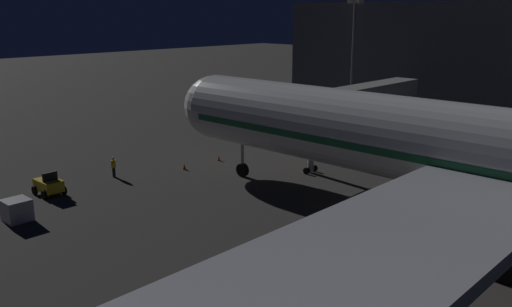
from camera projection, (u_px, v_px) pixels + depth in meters
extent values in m
plane|color=#383533|center=(390.00, 218.00, 38.82)|extent=(320.00, 320.00, 0.00)
cylinder|color=silver|center=(509.00, 156.00, 32.29)|extent=(5.73, 51.83, 5.73)
sphere|color=silver|center=(215.00, 106.00, 49.52)|extent=(5.62, 5.62, 5.62)
cube|color=#196033|center=(508.00, 163.00, 32.40)|extent=(5.79, 49.76, 0.50)
cube|color=black|center=(228.00, 97.00, 48.12)|extent=(3.15, 1.40, 0.90)
cylinder|color=black|center=(504.00, 164.00, 41.56)|extent=(2.45, 0.15, 2.45)
cylinder|color=#B7BABF|center=(423.00, 245.00, 27.04)|extent=(2.88, 5.01, 2.88)
cylinder|color=black|center=(379.00, 232.00, 28.71)|extent=(2.45, 0.15, 2.45)
cylinder|color=#B7BABF|center=(242.00, 150.00, 48.08)|extent=(0.28, 0.28, 2.50)
cylinder|color=black|center=(243.00, 170.00, 48.54)|extent=(0.45, 1.20, 1.20)
cylinder|color=#B7BABF|center=(499.00, 238.00, 29.33)|extent=(0.28, 0.28, 2.50)
cylinder|color=black|center=(484.00, 266.00, 30.23)|extent=(0.45, 1.20, 1.20)
cylinder|color=black|center=(508.00, 273.00, 29.36)|extent=(0.45, 1.20, 1.20)
cube|color=#9E9E99|center=(362.00, 98.00, 53.97)|extent=(18.13, 2.60, 2.50)
cube|color=#9E9E99|center=(305.00, 110.00, 47.59)|extent=(3.20, 3.40, 3.00)
cube|color=black|center=(295.00, 112.00, 46.61)|extent=(0.70, 3.20, 2.70)
cylinder|color=#B7BABF|center=(311.00, 148.00, 49.21)|extent=(0.56, 0.56, 4.71)
cylinder|color=black|center=(314.00, 168.00, 50.15)|extent=(0.25, 0.60, 0.60)
cylinder|color=black|center=(306.00, 171.00, 49.31)|extent=(0.25, 0.60, 0.60)
cylinder|color=#59595E|center=(353.00, 66.00, 68.42)|extent=(0.40, 0.40, 15.37)
cube|color=#F9EFC6|center=(360.00, 1.00, 67.05)|extent=(1.10, 0.50, 0.60)
cube|color=#F9EFC6|center=(351.00, 1.00, 65.78)|extent=(1.10, 0.50, 0.60)
cube|color=yellow|center=(49.00, 185.00, 43.64)|extent=(1.50, 2.42, 0.90)
cube|color=black|center=(50.00, 177.00, 43.20)|extent=(1.20, 0.20, 0.70)
cylinder|color=black|center=(54.00, 186.00, 44.89)|extent=(0.24, 0.70, 0.70)
cylinder|color=black|center=(35.00, 190.00, 43.75)|extent=(0.24, 0.70, 0.70)
cylinder|color=black|center=(64.00, 190.00, 43.77)|extent=(0.24, 0.70, 0.70)
cylinder|color=black|center=(44.00, 195.00, 42.63)|extent=(0.24, 0.70, 0.70)
cube|color=#B7BABF|center=(17.00, 210.00, 38.18)|extent=(1.71, 1.71, 1.56)
cylinder|color=black|center=(114.00, 172.00, 48.40)|extent=(0.28, 0.28, 0.88)
cylinder|color=yellow|center=(113.00, 164.00, 48.21)|extent=(0.40, 0.40, 0.67)
sphere|color=tan|center=(113.00, 159.00, 48.09)|extent=(0.24, 0.24, 0.24)
sphere|color=white|center=(113.00, 158.00, 48.08)|extent=(0.23, 0.23, 0.23)
cone|color=orange|center=(219.00, 158.00, 53.83)|extent=(0.36, 0.36, 0.55)
cone|color=orange|center=(184.00, 167.00, 50.73)|extent=(0.36, 0.36, 0.55)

